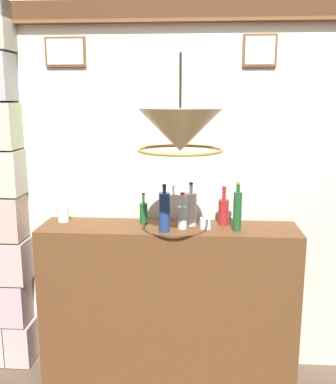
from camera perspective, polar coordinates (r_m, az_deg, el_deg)
panelled_rear_partition at (r=3.19m, az=0.40°, el=1.64°), size 3.27×0.15×2.67m
stone_pillar at (r=3.40m, az=-20.88°, el=-0.54°), size 0.37×0.28×2.61m
bar_shelf_unit at (r=3.20m, az=0.07°, el=-14.34°), size 1.75×0.39×1.14m
liquor_bottle_rye at (r=2.90m, az=8.94°, el=-2.35°), size 0.06×0.06×0.32m
liquor_bottle_sherry at (r=3.04m, az=7.18°, el=-2.43°), size 0.07×0.07×0.27m
liquor_bottle_port at (r=3.05m, az=-3.17°, el=-2.67°), size 0.05×0.05×0.22m
liquor_bottle_vodka at (r=2.93m, az=1.87°, el=-3.05°), size 0.06×0.06×0.25m
liquor_bottle_tequila at (r=2.85m, az=-0.47°, el=-2.57°), size 0.07×0.07×0.31m
liquor_bottle_mezcal at (r=3.00m, az=2.96°, el=-2.14°), size 0.08×0.08×0.30m
glass_tumbler_rocks at (r=3.18m, az=-13.35°, el=-2.77°), size 0.08×0.08×0.11m
glass_tumbler_highball at (r=2.95m, az=4.84°, el=-4.05°), size 0.08×0.08×0.07m
pendant_lamp at (r=2.23m, az=1.58°, el=7.84°), size 0.43×0.43×0.48m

